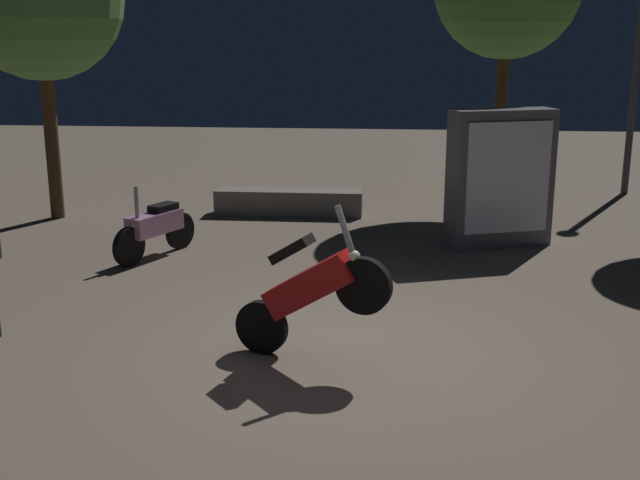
{
  "coord_description": "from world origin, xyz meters",
  "views": [
    {
      "loc": [
        0.44,
        -7.66,
        3.19
      ],
      "look_at": [
        -0.32,
        0.74,
        1.0
      ],
      "focal_mm": 44.63,
      "sensor_mm": 36.0,
      "label": 1
    }
  ],
  "objects_px": {
    "motorcycle_red_foreground": "(310,290)",
    "streetlamp_near": "(638,46)",
    "kiosk_billboard": "(500,178)",
    "motorcycle_pink_parked_left": "(155,228)"
  },
  "relations": [
    {
      "from": "motorcycle_red_foreground",
      "to": "streetlamp_near",
      "type": "xyz_separation_m",
      "value": [
        5.56,
        9.2,
        2.22
      ]
    },
    {
      "from": "motorcycle_pink_parked_left",
      "to": "streetlamp_near",
      "type": "distance_m",
      "value": 10.24
    },
    {
      "from": "motorcycle_red_foreground",
      "to": "motorcycle_pink_parked_left",
      "type": "relative_size",
      "value": 1.06
    },
    {
      "from": "motorcycle_red_foreground",
      "to": "kiosk_billboard",
      "type": "relative_size",
      "value": 0.78
    },
    {
      "from": "motorcycle_red_foreground",
      "to": "motorcycle_pink_parked_left",
      "type": "height_order",
      "value": "motorcycle_red_foreground"
    },
    {
      "from": "streetlamp_near",
      "to": "kiosk_billboard",
      "type": "relative_size",
      "value": 2.2
    },
    {
      "from": "motorcycle_red_foreground",
      "to": "motorcycle_pink_parked_left",
      "type": "distance_m",
      "value": 4.52
    },
    {
      "from": "motorcycle_red_foreground",
      "to": "kiosk_billboard",
      "type": "bearing_deg",
      "value": 80.83
    },
    {
      "from": "kiosk_billboard",
      "to": "motorcycle_red_foreground",
      "type": "bearing_deg",
      "value": 44.1
    },
    {
      "from": "motorcycle_red_foreground",
      "to": "streetlamp_near",
      "type": "height_order",
      "value": "streetlamp_near"
    }
  ]
}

